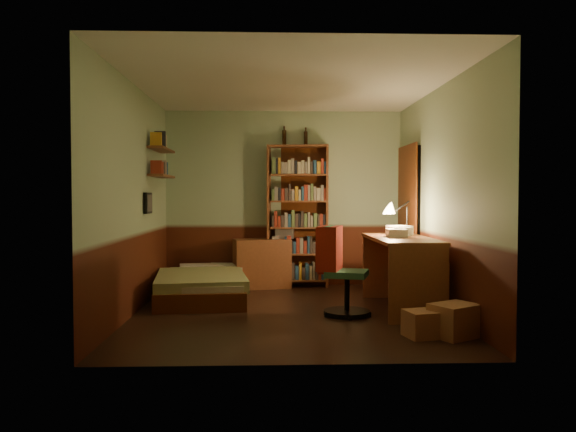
{
  "coord_description": "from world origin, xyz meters",
  "views": [
    {
      "loc": [
        -0.24,
        -6.38,
        1.33
      ],
      "look_at": [
        0.0,
        0.25,
        1.1
      ],
      "focal_mm": 35.0,
      "sensor_mm": 36.0,
      "label": 1
    }
  ],
  "objects_px": {
    "desk": "(401,273)",
    "dresser": "(262,263)",
    "office_chair": "(347,271)",
    "mini_stereo": "(285,234)",
    "cardboard_box_b": "(425,324)",
    "bookshelf": "(298,216)",
    "desk_lamp": "(407,212)",
    "bed": "(203,276)",
    "cardboard_box_a": "(455,320)"
  },
  "relations": [
    {
      "from": "mini_stereo",
      "to": "cardboard_box_a",
      "type": "relative_size",
      "value": 0.65
    },
    {
      "from": "bookshelf",
      "to": "dresser",
      "type": "bearing_deg",
      "value": -163.81
    },
    {
      "from": "bed",
      "to": "bookshelf",
      "type": "height_order",
      "value": "bookshelf"
    },
    {
      "from": "mini_stereo",
      "to": "desk_lamp",
      "type": "bearing_deg",
      "value": -37.17
    },
    {
      "from": "office_chair",
      "to": "cardboard_box_a",
      "type": "relative_size",
      "value": 2.4
    },
    {
      "from": "mini_stereo",
      "to": "office_chair",
      "type": "distance_m",
      "value": 2.17
    },
    {
      "from": "bookshelf",
      "to": "desk_lamp",
      "type": "height_order",
      "value": "bookshelf"
    },
    {
      "from": "mini_stereo",
      "to": "desk",
      "type": "height_order",
      "value": "mini_stereo"
    },
    {
      "from": "cardboard_box_b",
      "to": "cardboard_box_a",
      "type": "bearing_deg",
      "value": -1.69
    },
    {
      "from": "mini_stereo",
      "to": "office_chair",
      "type": "xyz_separation_m",
      "value": [
        0.64,
        -2.06,
        -0.28
      ]
    },
    {
      "from": "bed",
      "to": "cardboard_box_b",
      "type": "height_order",
      "value": "bed"
    },
    {
      "from": "cardboard_box_a",
      "to": "mini_stereo",
      "type": "bearing_deg",
      "value": 116.41
    },
    {
      "from": "desk_lamp",
      "to": "cardboard_box_a",
      "type": "bearing_deg",
      "value": -89.95
    },
    {
      "from": "office_chair",
      "to": "cardboard_box_b",
      "type": "height_order",
      "value": "office_chair"
    },
    {
      "from": "bookshelf",
      "to": "desk",
      "type": "relative_size",
      "value": 1.31
    },
    {
      "from": "desk_lamp",
      "to": "office_chair",
      "type": "height_order",
      "value": "desk_lamp"
    },
    {
      "from": "bed",
      "to": "cardboard_box_b",
      "type": "distance_m",
      "value": 3.17
    },
    {
      "from": "mini_stereo",
      "to": "cardboard_box_b",
      "type": "xyz_separation_m",
      "value": [
        1.24,
        -3.05,
        -0.66
      ]
    },
    {
      "from": "desk",
      "to": "dresser",
      "type": "bearing_deg",
      "value": 135.2
    },
    {
      "from": "dresser",
      "to": "desk",
      "type": "relative_size",
      "value": 0.5
    },
    {
      "from": "dresser",
      "to": "desk_lamp",
      "type": "height_order",
      "value": "desk_lamp"
    },
    {
      "from": "mini_stereo",
      "to": "desk_lamp",
      "type": "xyz_separation_m",
      "value": [
        1.49,
        -1.34,
        0.36
      ]
    },
    {
      "from": "mini_stereo",
      "to": "dresser",
      "type": "bearing_deg",
      "value": -154.91
    },
    {
      "from": "dresser",
      "to": "desk",
      "type": "bearing_deg",
      "value": -56.86
    },
    {
      "from": "office_chair",
      "to": "dresser",
      "type": "bearing_deg",
      "value": 134.21
    },
    {
      "from": "dresser",
      "to": "cardboard_box_b",
      "type": "distance_m",
      "value": 3.33
    },
    {
      "from": "dresser",
      "to": "mini_stereo",
      "type": "bearing_deg",
      "value": 8.15
    },
    {
      "from": "dresser",
      "to": "desk_lamp",
      "type": "distance_m",
      "value": 2.33
    },
    {
      "from": "desk_lamp",
      "to": "bookshelf",
      "type": "bearing_deg",
      "value": 133.89
    },
    {
      "from": "bookshelf",
      "to": "office_chair",
      "type": "bearing_deg",
      "value": -70.61
    },
    {
      "from": "bed",
      "to": "desk",
      "type": "height_order",
      "value": "desk"
    },
    {
      "from": "desk_lamp",
      "to": "cardboard_box_b",
      "type": "distance_m",
      "value": 2.01
    },
    {
      "from": "bed",
      "to": "mini_stereo",
      "type": "relative_size",
      "value": 7.25
    },
    {
      "from": "dresser",
      "to": "office_chair",
      "type": "height_order",
      "value": "office_chair"
    },
    {
      "from": "desk_lamp",
      "to": "cardboard_box_b",
      "type": "bearing_deg",
      "value": -99.35
    },
    {
      "from": "desk",
      "to": "desk_lamp",
      "type": "distance_m",
      "value": 0.85
    },
    {
      "from": "bed",
      "to": "office_chair",
      "type": "bearing_deg",
      "value": -37.93
    },
    {
      "from": "bed",
      "to": "desk",
      "type": "bearing_deg",
      "value": -23.77
    },
    {
      "from": "desk",
      "to": "desk_lamp",
      "type": "bearing_deg",
      "value": 67.34
    },
    {
      "from": "desk_lamp",
      "to": "mini_stereo",
      "type": "bearing_deg",
      "value": 137.09
    },
    {
      "from": "mini_stereo",
      "to": "bookshelf",
      "type": "relative_size",
      "value": 0.13
    },
    {
      "from": "bed",
      "to": "cardboard_box_a",
      "type": "relative_size",
      "value": 4.69
    },
    {
      "from": "mini_stereo",
      "to": "desk_lamp",
      "type": "relative_size",
      "value": 0.47
    },
    {
      "from": "desk_lamp",
      "to": "office_chair",
      "type": "distance_m",
      "value": 1.29
    },
    {
      "from": "dresser",
      "to": "mini_stereo",
      "type": "distance_m",
      "value": 0.56
    },
    {
      "from": "cardboard_box_a",
      "to": "cardboard_box_b",
      "type": "xyz_separation_m",
      "value": [
        -0.28,
        0.01,
        -0.03
      ]
    },
    {
      "from": "bookshelf",
      "to": "cardboard_box_a",
      "type": "relative_size",
      "value": 4.98
    },
    {
      "from": "desk_lamp",
      "to": "office_chair",
      "type": "relative_size",
      "value": 0.58
    },
    {
      "from": "mini_stereo",
      "to": "cardboard_box_b",
      "type": "relative_size",
      "value": 0.76
    },
    {
      "from": "bed",
      "to": "bookshelf",
      "type": "xyz_separation_m",
      "value": [
        1.3,
        0.88,
        0.75
      ]
    }
  ]
}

